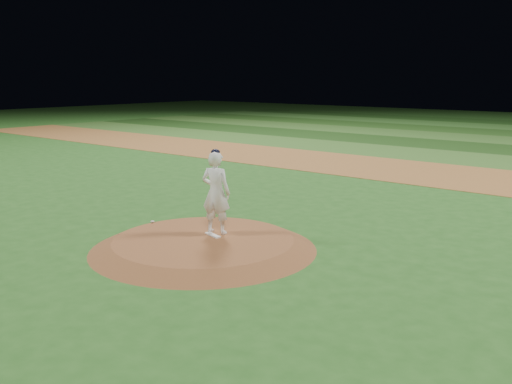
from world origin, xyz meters
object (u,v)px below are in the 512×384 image
pitchers_mound (204,244)px  pitcher_on_mound (216,192)px  pitching_rubber (213,235)px  rosin_bag (152,222)px

pitchers_mound → pitcher_on_mound: (-0.12, 0.59, 1.17)m
pitching_rubber → pitcher_on_mound: (-0.09, 0.23, 1.03)m
pitching_rubber → pitcher_on_mound: size_ratio=0.27×
pitcher_on_mound → pitchers_mound: bearing=-78.2°
pitchers_mound → pitching_rubber: (-0.03, 0.35, 0.14)m
pitching_rubber → rosin_bag: rosin_bag is taller
pitchers_mound → rosin_bag: size_ratio=49.97×
pitchers_mound → pitching_rubber: size_ratio=9.72×
pitching_rubber → pitcher_on_mound: pitcher_on_mound is taller
pitching_rubber → pitcher_on_mound: bearing=127.8°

